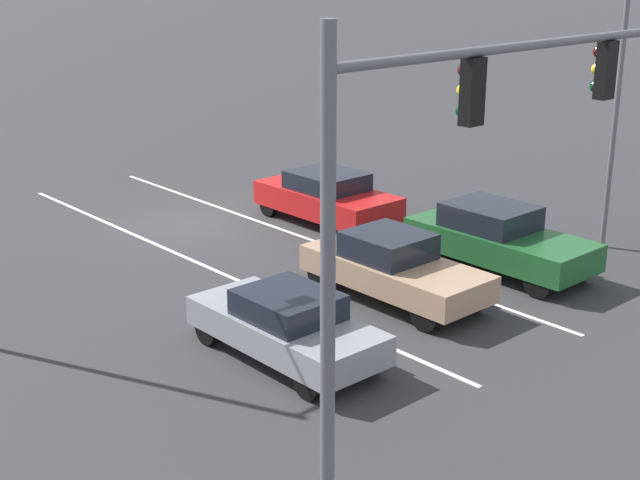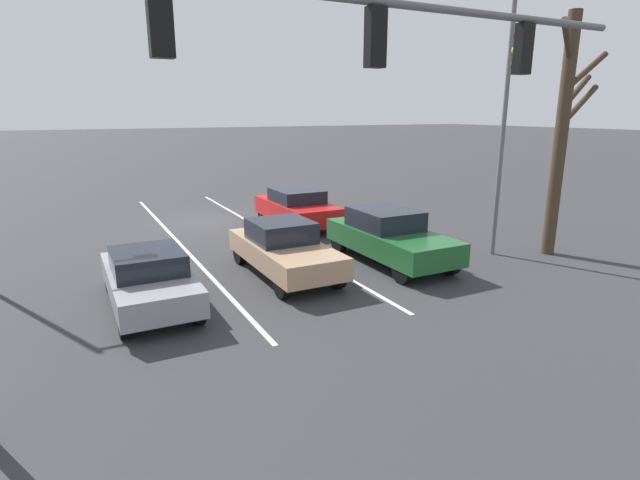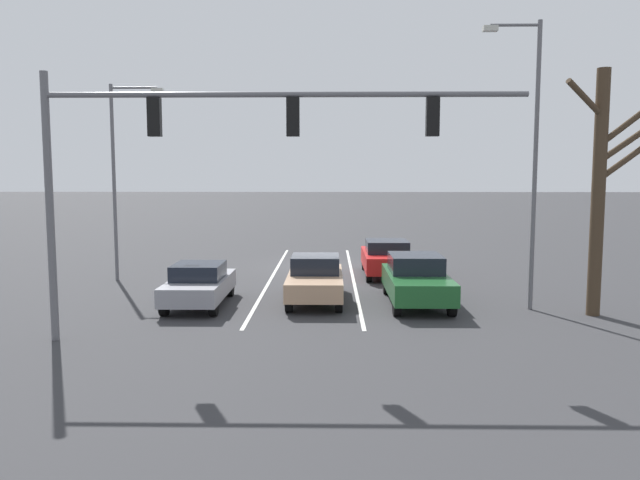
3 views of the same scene
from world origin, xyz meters
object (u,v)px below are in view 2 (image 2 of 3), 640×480
object	(u,v)px
car_gray_rightlane_front	(149,278)
traffic_signal_gantry	(249,73)
car_darkgreen_leftlane_front	(389,236)
street_lamp_left_shoulder	(503,92)
bare_tree_near	(563,129)
car_tan_midlane_front	(284,248)
car_red_leftlane_second	(297,207)

from	to	relation	value
car_gray_rightlane_front	traffic_signal_gantry	size ratio (longest dim) A/B	0.35
car_gray_rightlane_front	car_darkgreen_leftlane_front	bearing A→B (deg)	-176.68
street_lamp_left_shoulder	bare_tree_near	size ratio (longest dim) A/B	1.21
car_gray_rightlane_front	car_tan_midlane_front	distance (m)	3.83
car_darkgreen_leftlane_front	bare_tree_near	xyz separation A→B (m)	(-5.20, 1.60, 3.13)
car_tan_midlane_front	traffic_signal_gantry	size ratio (longest dim) A/B	0.37
car_gray_rightlane_front	car_red_leftlane_second	xyz separation A→B (m)	(-6.63, -6.12, 0.06)
traffic_signal_gantry	street_lamp_left_shoulder	distance (m)	10.05
car_darkgreen_leftlane_front	bare_tree_near	world-z (taller)	bare_tree_near
traffic_signal_gantry	car_darkgreen_leftlane_front	bearing A→B (deg)	-141.95
car_gray_rightlane_front	street_lamp_left_shoulder	world-z (taller)	street_lamp_left_shoulder
car_tan_midlane_front	car_gray_rightlane_front	bearing A→B (deg)	11.33
car_gray_rightlane_front	car_darkgreen_leftlane_front	world-z (taller)	car_darkgreen_leftlane_front
car_gray_rightlane_front	car_red_leftlane_second	world-z (taller)	car_red_leftlane_second
car_red_leftlane_second	bare_tree_near	world-z (taller)	bare_tree_near
car_darkgreen_leftlane_front	street_lamp_left_shoulder	bearing A→B (deg)	165.99
street_lamp_left_shoulder	car_gray_rightlane_front	bearing A→B (deg)	-2.29
car_red_leftlane_second	street_lamp_left_shoulder	world-z (taller)	street_lamp_left_shoulder
bare_tree_near	car_tan_midlane_front	bearing A→B (deg)	-12.81
car_gray_rightlane_front	bare_tree_near	bearing A→B (deg)	174.48
car_tan_midlane_front	bare_tree_near	distance (m)	9.31
car_darkgreen_leftlane_front	car_red_leftlane_second	size ratio (longest dim) A/B	1.07
car_gray_rightlane_front	street_lamp_left_shoulder	bearing A→B (deg)	177.71
bare_tree_near	car_darkgreen_leftlane_front	bearing A→B (deg)	-17.11
street_lamp_left_shoulder	car_tan_midlane_front	bearing A→B (deg)	-9.95
car_darkgreen_leftlane_front	bare_tree_near	bearing A→B (deg)	162.89
traffic_signal_gantry	street_lamp_left_shoulder	bearing A→B (deg)	-157.51
car_darkgreen_leftlane_front	bare_tree_near	size ratio (longest dim) A/B	0.64
car_gray_rightlane_front	car_darkgreen_leftlane_front	distance (m)	7.10
car_tan_midlane_front	traffic_signal_gantry	distance (m)	7.09
car_darkgreen_leftlane_front	car_tan_midlane_front	distance (m)	3.35
car_red_leftlane_second	bare_tree_near	bearing A→B (deg)	127.76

